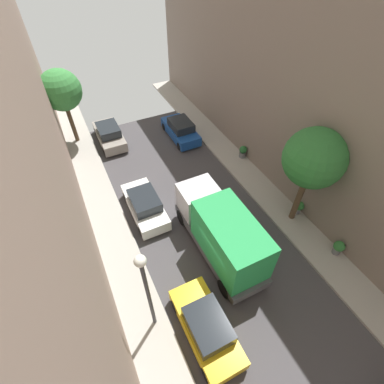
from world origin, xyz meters
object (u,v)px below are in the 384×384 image
(parked_car_left_2, at_px, (206,327))
(parked_car_left_3, at_px, (145,205))
(street_tree_0, at_px, (61,91))
(delivery_truck, at_px, (221,232))
(potted_plant_0, at_px, (339,247))
(potted_plant_3, at_px, (243,151))
(street_tree_1, at_px, (314,159))
(lamp_post, at_px, (146,285))
(parked_car_right_2, at_px, (181,130))
(potted_plant_1, at_px, (299,207))
(parked_car_left_4, at_px, (109,135))

(parked_car_left_2, xyz_separation_m, parked_car_left_3, (0.00, 7.94, 0.00))
(parked_car_left_2, distance_m, street_tree_0, 18.18)
(delivery_truck, bearing_deg, potted_plant_0, -28.01)
(parked_car_left_3, bearing_deg, street_tree_0, 103.83)
(delivery_truck, height_order, potted_plant_3, delivery_truck)
(street_tree_0, distance_m, street_tree_1, 17.43)
(street_tree_1, relative_size, lamp_post, 1.12)
(parked_car_right_2, distance_m, potted_plant_0, 14.31)
(parked_car_left_2, bearing_deg, potted_plant_1, 23.84)
(potted_plant_3, bearing_deg, parked_car_left_2, -130.43)
(street_tree_1, bearing_deg, potted_plant_0, -81.47)
(street_tree_1, bearing_deg, delivery_truck, -179.01)
(delivery_truck, distance_m, potted_plant_1, 5.85)
(parked_car_left_2, xyz_separation_m, street_tree_1, (7.87, 3.57, 3.98))
(parked_car_left_3, xyz_separation_m, potted_plant_0, (8.34, -7.46, -0.03))
(parked_car_right_2, bearing_deg, lamp_post, -119.20)
(potted_plant_0, relative_size, potted_plant_1, 1.08)
(parked_car_left_2, relative_size, delivery_truck, 0.64)
(delivery_truck, bearing_deg, parked_car_left_2, -127.78)
(parked_car_left_3, xyz_separation_m, parked_car_right_2, (5.40, 6.55, 0.00))
(parked_car_left_2, distance_m, street_tree_1, 9.52)
(potted_plant_0, distance_m, lamp_post, 10.73)
(street_tree_1, xyz_separation_m, potted_plant_3, (0.55, 6.32, -4.05))
(delivery_truck, bearing_deg, street_tree_1, 0.99)
(lamp_post, bearing_deg, potted_plant_0, -5.27)
(parked_car_left_4, height_order, potted_plant_0, parked_car_left_4)
(parked_car_left_4, bearing_deg, parked_car_left_3, -90.00)
(parked_car_left_2, height_order, parked_car_left_3, same)
(potted_plant_0, bearing_deg, delivery_truck, 151.99)
(delivery_truck, bearing_deg, parked_car_right_2, 76.22)
(delivery_truck, relative_size, potted_plant_0, 7.12)
(street_tree_0, relative_size, street_tree_1, 0.93)
(street_tree_1, height_order, lamp_post, street_tree_1)
(street_tree_0, height_order, lamp_post, street_tree_0)
(lamp_post, bearing_deg, delivery_truck, 24.07)
(parked_car_left_3, distance_m, street_tree_0, 10.64)
(parked_car_right_2, height_order, street_tree_1, street_tree_1)
(potted_plant_0, distance_m, potted_plant_3, 9.41)
(parked_car_left_2, height_order, lamp_post, lamp_post)
(parked_car_right_2, bearing_deg, delivery_truck, -103.78)
(potted_plant_1, bearing_deg, parked_car_left_3, 153.42)
(street_tree_0, relative_size, potted_plant_3, 6.06)
(parked_car_left_3, xyz_separation_m, lamp_post, (-1.90, -6.51, 3.05))
(potted_plant_0, bearing_deg, parked_car_left_2, -176.68)
(parked_car_left_4, distance_m, delivery_truck, 13.21)
(parked_car_right_2, bearing_deg, parked_car_left_3, -129.51)
(street_tree_1, xyz_separation_m, potted_plant_1, (0.56, 0.15, -4.05))
(parked_car_left_3, height_order, street_tree_1, street_tree_1)
(parked_car_left_2, distance_m, potted_plant_0, 8.35)
(delivery_truck, distance_m, potted_plant_0, 6.48)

